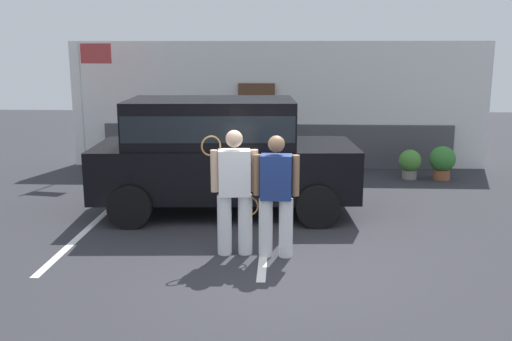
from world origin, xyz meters
name	(u,v)px	position (x,y,z in m)	size (l,w,h in m)	color
ground_plane	(271,262)	(0.00, 0.00, 0.00)	(40.00, 40.00, 0.00)	#2D2D33
parking_stripe_0	(91,226)	(-3.06, 1.50, 0.00)	(0.12, 4.40, 0.01)	silver
parking_stripe_1	(266,229)	(-0.12, 1.50, 0.00)	(0.12, 4.40, 0.01)	silver
house_frontage	(277,109)	(-0.01, 6.71, 1.46)	(10.34, 0.40, 3.11)	white
parked_suv	(220,150)	(-0.98, 2.50, 1.15)	(4.70, 2.38, 2.05)	black
tennis_player_man	(234,190)	(-0.54, 0.33, 0.94)	(0.80, 0.32, 1.81)	white
tennis_player_woman	(276,195)	(0.05, 0.26, 0.90)	(0.90, 0.29, 1.74)	white
potted_plant_by_porch	(410,163)	(3.06, 5.39, 0.37)	(0.51, 0.51, 0.67)	gray
potted_plant_secondary	(442,161)	(3.77, 5.35, 0.43)	(0.58, 0.58, 0.77)	#9E5638
flag_pole	(88,83)	(-4.36, 5.54, 2.14)	(0.80, 0.12, 3.09)	silver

